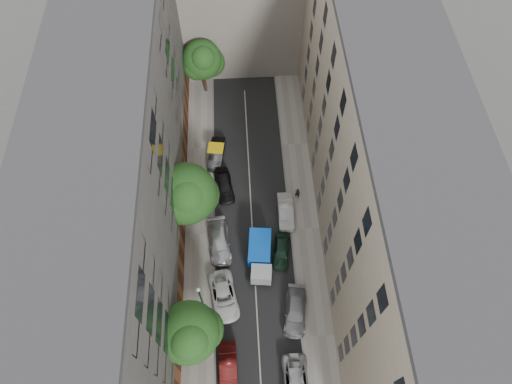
{
  "coord_description": "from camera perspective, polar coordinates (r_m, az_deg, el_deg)",
  "views": [
    {
      "loc": [
        -0.75,
        -20.74,
        43.02
      ],
      "look_at": [
        0.44,
        1.24,
        6.0
      ],
      "focal_mm": 32.0,
      "sensor_mm": 36.0,
      "label": 1
    }
  ],
  "objects": [
    {
      "name": "pedestrian",
      "position": [
        49.09,
        5.21,
        -0.13
      ],
      "size": [
        0.68,
        0.56,
        1.58
      ],
      "primitive_type": "imported",
      "rotation": [
        0.0,
        0.0,
        2.77
      ],
      "color": "black",
      "rests_on": "sidewalk_right"
    },
    {
      "name": "tarp_truck",
      "position": [
        45.19,
        0.52,
        -8.0
      ],
      "size": [
        2.58,
        5.47,
        2.44
      ],
      "rotation": [
        0.0,
        0.0,
        -0.1
      ],
      "color": "black",
      "rests_on": "ground"
    },
    {
      "name": "building_right",
      "position": [
        40.73,
        15.11,
        2.07
      ],
      "size": [
        8.0,
        44.0,
        20.0
      ],
      "primitive_type": "cube",
      "color": "tan",
      "rests_on": "ground"
    },
    {
      "name": "car_left_5",
      "position": [
        52.14,
        -4.96,
        4.76
      ],
      "size": [
        2.19,
        4.65,
        1.47
      ],
      "primitive_type": "imported",
      "rotation": [
        0.0,
        0.0,
        -0.15
      ],
      "color": "black",
      "rests_on": "ground"
    },
    {
      "name": "sidewalk_left",
      "position": [
        47.93,
        -7.06,
        -5.23
      ],
      "size": [
        3.0,
        44.0,
        0.15
      ],
      "primitive_type": "cube",
      "color": "gray",
      "rests_on": "ground"
    },
    {
      "name": "car_left_2",
      "position": [
        44.54,
        -4.06,
        -12.86
      ],
      "size": [
        3.26,
        5.53,
        1.44
      ],
      "primitive_type": "imported",
      "rotation": [
        0.0,
        0.0,
        0.17
      ],
      "color": "silver",
      "rests_on": "ground"
    },
    {
      "name": "tree_near",
      "position": [
        38.85,
        -8.26,
        -17.15
      ],
      "size": [
        5.37,
        5.11,
        8.27
      ],
      "color": "#382619",
      "rests_on": "sidewalk_left"
    },
    {
      "name": "building_left",
      "position": [
        40.32,
        -16.37,
        0.64
      ],
      "size": [
        8.0,
        44.0,
        20.0
      ],
      "primitive_type": "cube",
      "color": "#484543",
      "rests_on": "ground"
    },
    {
      "name": "car_right_3",
      "position": [
        48.11,
        3.72,
        -2.48
      ],
      "size": [
        1.6,
        4.46,
        1.46
      ],
      "primitive_type": "imported",
      "rotation": [
        0.0,
        0.0,
        -0.01
      ],
      "color": "silver",
      "rests_on": "ground"
    },
    {
      "name": "car_right_0",
      "position": [
        42.89,
        5.03,
        -22.67
      ],
      "size": [
        2.27,
        4.92,
        1.37
      ],
      "primitive_type": "imported",
      "rotation": [
        0.0,
        0.0,
        -0.0
      ],
      "color": "#B1B1B6",
      "rests_on": "ground"
    },
    {
      "name": "tree_mid",
      "position": [
        43.83,
        -8.6,
        -0.44
      ],
      "size": [
        6.15,
        6.0,
        8.6
      ],
      "color": "#382619",
      "rests_on": "sidewalk_left"
    },
    {
      "name": "car_right_1",
      "position": [
        44.18,
        4.96,
        -14.65
      ],
      "size": [
        2.7,
        5.14,
        1.42
      ],
      "primitive_type": "imported",
      "rotation": [
        0.0,
        0.0,
        -0.15
      ],
      "color": "gray",
      "rests_on": "ground"
    },
    {
      "name": "tree_far",
      "position": [
        55.74,
        -6.64,
        15.92
      ],
      "size": [
        4.97,
        4.65,
        7.49
      ],
      "color": "#382619",
      "rests_on": "sidewalk_left"
    },
    {
      "name": "car_right_2",
      "position": [
        46.19,
        3.2,
        -7.34
      ],
      "size": [
        2.21,
        4.24,
        1.38
      ],
      "primitive_type": "imported",
      "rotation": [
        0.0,
        0.0,
        -0.15
      ],
      "color": "black",
      "rests_on": "ground"
    },
    {
      "name": "ground",
      "position": [
        47.77,
        -0.45,
        -4.99
      ],
      "size": [
        120.0,
        120.0,
        0.0
      ],
      "primitive_type": "plane",
      "color": "#4C4C49",
      "rests_on": "ground"
    },
    {
      "name": "car_left_4",
      "position": [
        49.74,
        -3.99,
        0.85
      ],
      "size": [
        2.41,
        4.64,
        1.51
      ],
      "primitive_type": "imported",
      "rotation": [
        0.0,
        0.0,
        0.15
      ],
      "color": "black",
      "rests_on": "ground"
    },
    {
      "name": "car_left_3",
      "position": [
        46.6,
        -4.6,
        -6.22
      ],
      "size": [
        2.58,
        5.32,
        1.49
      ],
      "primitive_type": "imported",
      "rotation": [
        0.0,
        0.0,
        0.1
      ],
      "color": "#BABABF",
      "rests_on": "ground"
    },
    {
      "name": "lamp_post",
      "position": [
        40.99,
        -6.88,
        -13.1
      ],
      "size": [
        0.36,
        0.36,
        6.6
      ],
      "color": "#18542C",
      "rests_on": "sidewalk_left"
    },
    {
      "name": "road_surface",
      "position": [
        47.76,
        -0.45,
        -4.98
      ],
      "size": [
        8.0,
        44.0,
        0.02
      ],
      "primitive_type": "cube",
      "color": "black",
      "rests_on": "ground"
    },
    {
      "name": "sidewalk_right",
      "position": [
        48.1,
        6.13,
        -4.6
      ],
      "size": [
        3.0,
        44.0,
        0.15
      ],
      "primitive_type": "cube",
      "color": "gray",
      "rests_on": "ground"
    },
    {
      "name": "car_left_1",
      "position": [
        42.97,
        -3.5,
        -21.01
      ],
      "size": [
        1.62,
        4.46,
        1.46
      ],
      "primitive_type": "imported",
      "rotation": [
        0.0,
        0.0,
        0.02
      ],
      "color": "#4E0F0F",
      "rests_on": "ground"
    }
  ]
}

